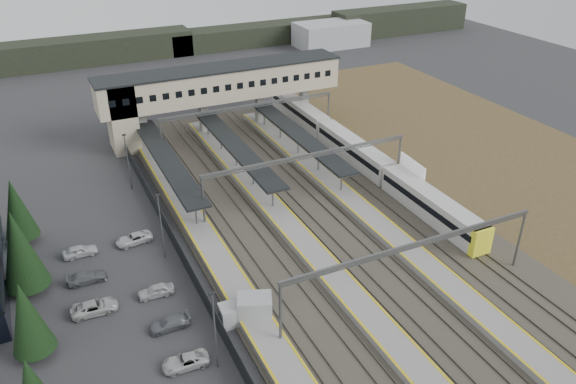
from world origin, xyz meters
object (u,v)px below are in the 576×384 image
relay_cabin_near (255,309)px  footbridge (206,89)px  relay_cabin_far (232,315)px  train (355,151)px  billboard (412,171)px

relay_cabin_near → footbridge: 47.51m
relay_cabin_near → relay_cabin_far: (-2.12, 0.49, -0.30)m
footbridge → train: size_ratio=0.74×
train → relay_cabin_far: bearing=-138.8°
train → footbridge: bearing=129.1°
relay_cabin_far → billboard: (30.76, 14.05, 2.24)m
relay_cabin_near → billboard: (28.64, 14.55, 1.94)m
relay_cabin_far → footbridge: size_ratio=0.06×
billboard → footbridge: bearing=120.1°
relay_cabin_near → train: 37.23m
relay_cabin_near → footbridge: bearing=77.1°
relay_cabin_near → billboard: size_ratio=0.67×
relay_cabin_near → footbridge: footbridge is taller
relay_cabin_near → relay_cabin_far: relay_cabin_near is taller
train → relay_cabin_near: bearing=-136.0°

